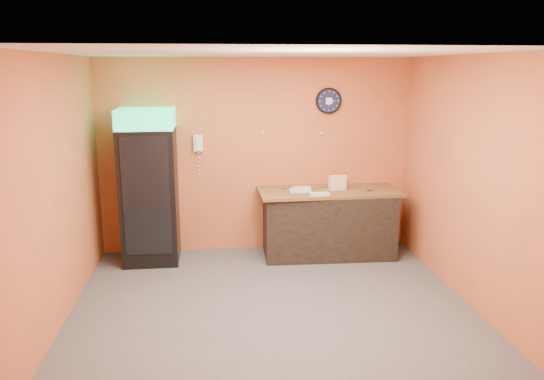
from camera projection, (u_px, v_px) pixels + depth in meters
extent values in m
plane|color=#47474C|center=(272.00, 304.00, 6.08)|extent=(4.50, 4.50, 0.00)
cube|color=#D3623B|center=(256.00, 156.00, 7.70)|extent=(4.50, 0.02, 2.80)
cube|color=#D3623B|center=(57.00, 191.00, 5.52)|extent=(0.02, 4.00, 2.80)
cube|color=#D3623B|center=(468.00, 181.00, 6.01)|extent=(0.02, 4.00, 2.80)
cube|color=white|center=(272.00, 53.00, 5.45)|extent=(4.50, 4.00, 0.02)
cube|color=black|center=(150.00, 196.00, 7.30)|extent=(0.75, 0.75, 1.86)
cube|color=#17C974|center=(146.00, 119.00, 7.06)|extent=(0.75, 0.75, 0.27)
cube|color=black|center=(146.00, 197.00, 6.92)|extent=(0.62, 0.02, 1.59)
cube|color=black|center=(328.00, 224.00, 7.63)|extent=(1.85, 0.87, 0.92)
cylinder|color=black|center=(329.00, 101.00, 7.61)|extent=(0.38, 0.05, 0.38)
cylinder|color=#0F1433|center=(329.00, 101.00, 7.58)|extent=(0.32, 0.01, 0.32)
cube|color=white|center=(329.00, 101.00, 7.58)|extent=(0.09, 0.00, 0.09)
cube|color=white|center=(198.00, 143.00, 7.52)|extent=(0.13, 0.07, 0.23)
cube|color=white|center=(198.00, 144.00, 7.47)|extent=(0.05, 0.04, 0.19)
cube|color=brown|center=(329.00, 192.00, 7.52)|extent=(2.01, 0.88, 0.04)
cube|color=beige|center=(337.00, 188.00, 7.53)|extent=(0.26, 0.13, 0.05)
cube|color=beige|center=(337.00, 185.00, 7.52)|extent=(0.26, 0.13, 0.05)
cube|color=beige|center=(337.00, 181.00, 7.50)|extent=(0.26, 0.13, 0.05)
cube|color=beige|center=(338.00, 177.00, 7.49)|extent=(0.26, 0.13, 0.05)
cube|color=silver|center=(300.00, 190.00, 7.41)|extent=(0.30, 0.13, 0.04)
cube|color=silver|center=(320.00, 194.00, 7.20)|extent=(0.28, 0.14, 0.04)
cube|color=silver|center=(302.00, 188.00, 7.57)|extent=(0.26, 0.11, 0.04)
cylinder|color=silver|center=(331.00, 189.00, 7.49)|extent=(0.05, 0.05, 0.05)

